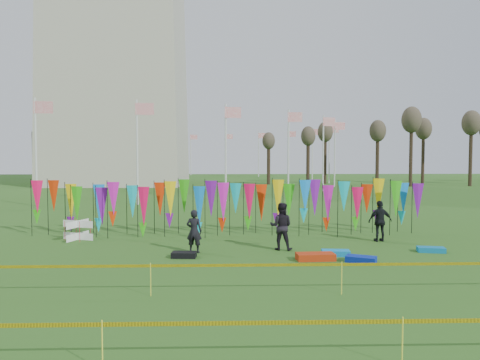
{
  "coord_description": "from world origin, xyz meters",
  "views": [
    {
      "loc": [
        0.03,
        -14.93,
        3.76
      ],
      "look_at": [
        0.65,
        6.0,
        2.66
      ],
      "focal_mm": 35.0,
      "sensor_mm": 36.0,
      "label": 1
    }
  ],
  "objects_px": {
    "kite_bag_red": "(315,257)",
    "person_left": "(194,231)",
    "person_right": "(380,221)",
    "kite_bag_turquoise": "(336,253)",
    "kite_bag_blue": "(361,259)",
    "box_kite": "(78,230)",
    "kite_bag_black": "(184,255)",
    "kite_bag_teal": "(431,250)",
    "person_mid": "(281,226)"
  },
  "relations": [
    {
      "from": "kite_bag_red",
      "to": "person_left",
      "type": "bearing_deg",
      "value": 161.93
    },
    {
      "from": "person_right",
      "to": "kite_bag_red",
      "type": "bearing_deg",
      "value": 39.66
    },
    {
      "from": "kite_bag_turquoise",
      "to": "kite_bag_blue",
      "type": "height_order",
      "value": "kite_bag_blue"
    },
    {
      "from": "kite_bag_red",
      "to": "kite_bag_turquoise",
      "type": "bearing_deg",
      "value": 38.97
    },
    {
      "from": "box_kite",
      "to": "person_right",
      "type": "height_order",
      "value": "person_right"
    },
    {
      "from": "person_right",
      "to": "kite_bag_blue",
      "type": "bearing_deg",
      "value": 57.68
    },
    {
      "from": "person_left",
      "to": "kite_bag_blue",
      "type": "height_order",
      "value": "person_left"
    },
    {
      "from": "kite_bag_black",
      "to": "kite_bag_teal",
      "type": "bearing_deg",
      "value": 4.16
    },
    {
      "from": "kite_bag_teal",
      "to": "kite_bag_black",
      "type": "bearing_deg",
      "value": -175.84
    },
    {
      "from": "kite_bag_black",
      "to": "person_mid",
      "type": "bearing_deg",
      "value": 19.36
    },
    {
      "from": "kite_bag_blue",
      "to": "kite_bag_black",
      "type": "distance_m",
      "value": 6.38
    },
    {
      "from": "person_mid",
      "to": "kite_bag_blue",
      "type": "height_order",
      "value": "person_mid"
    },
    {
      "from": "kite_bag_blue",
      "to": "kite_bag_teal",
      "type": "xyz_separation_m",
      "value": [
        3.23,
        1.65,
        -0.01
      ]
    },
    {
      "from": "kite_bag_turquoise",
      "to": "kite_bag_teal",
      "type": "xyz_separation_m",
      "value": [
        3.87,
        0.53,
        -0.01
      ]
    },
    {
      "from": "kite_bag_blue",
      "to": "kite_bag_red",
      "type": "distance_m",
      "value": 1.59
    },
    {
      "from": "box_kite",
      "to": "kite_bag_black",
      "type": "bearing_deg",
      "value": -36.51
    },
    {
      "from": "kite_bag_black",
      "to": "kite_bag_turquoise",
      "type": "bearing_deg",
      "value": 1.66
    },
    {
      "from": "person_left",
      "to": "person_mid",
      "type": "xyz_separation_m",
      "value": [
        3.43,
        0.43,
        0.11
      ]
    },
    {
      "from": "person_left",
      "to": "person_mid",
      "type": "height_order",
      "value": "person_mid"
    },
    {
      "from": "box_kite",
      "to": "person_left",
      "type": "relative_size",
      "value": 0.53
    },
    {
      "from": "person_left",
      "to": "kite_bag_black",
      "type": "xyz_separation_m",
      "value": [
        -0.32,
        -0.88,
        -0.73
      ]
    },
    {
      "from": "person_left",
      "to": "kite_bag_blue",
      "type": "xyz_separation_m",
      "value": [
        5.99,
        -1.83,
        -0.73
      ]
    },
    {
      "from": "box_kite",
      "to": "kite_bag_turquoise",
      "type": "distance_m",
      "value": 11.3
    },
    {
      "from": "kite_bag_blue",
      "to": "kite_bag_red",
      "type": "relative_size",
      "value": 0.75
    },
    {
      "from": "person_right",
      "to": "kite_bag_teal",
      "type": "relative_size",
      "value": 1.76
    },
    {
      "from": "kite_bag_black",
      "to": "person_right",
      "type": "bearing_deg",
      "value": 19.87
    },
    {
      "from": "kite_bag_turquoise",
      "to": "kite_bag_teal",
      "type": "bearing_deg",
      "value": 7.8
    },
    {
      "from": "person_left",
      "to": "kite_bag_turquoise",
      "type": "relative_size",
      "value": 1.62
    },
    {
      "from": "person_mid",
      "to": "box_kite",
      "type": "bearing_deg",
      "value": -2.28
    },
    {
      "from": "person_mid",
      "to": "kite_bag_turquoise",
      "type": "height_order",
      "value": "person_mid"
    },
    {
      "from": "kite_bag_red",
      "to": "kite_bag_teal",
      "type": "distance_m",
      "value": 4.94
    },
    {
      "from": "box_kite",
      "to": "kite_bag_blue",
      "type": "distance_m",
      "value": 12.28
    },
    {
      "from": "person_right",
      "to": "kite_bag_black",
      "type": "distance_m",
      "value": 8.85
    },
    {
      "from": "person_left",
      "to": "kite_bag_black",
      "type": "bearing_deg",
      "value": 81.75
    },
    {
      "from": "kite_bag_blue",
      "to": "kite_bag_black",
      "type": "bearing_deg",
      "value": 171.43
    },
    {
      "from": "box_kite",
      "to": "kite_bag_red",
      "type": "relative_size",
      "value": 0.65
    },
    {
      "from": "box_kite",
      "to": "kite_bag_turquoise",
      "type": "relative_size",
      "value": 0.85
    },
    {
      "from": "kite_bag_turquoise",
      "to": "kite_bag_red",
      "type": "xyz_separation_m",
      "value": [
        -0.91,
        -0.73,
        0.02
      ]
    },
    {
      "from": "person_right",
      "to": "kite_bag_black",
      "type": "xyz_separation_m",
      "value": [
        -8.29,
        -3.0,
        -0.79
      ]
    },
    {
      "from": "box_kite",
      "to": "person_mid",
      "type": "xyz_separation_m",
      "value": [
        8.79,
        -2.41,
        0.5
      ]
    },
    {
      "from": "kite_bag_turquoise",
      "to": "kite_bag_blue",
      "type": "xyz_separation_m",
      "value": [
        0.64,
        -1.12,
        0.0
      ]
    },
    {
      "from": "person_mid",
      "to": "kite_bag_red",
      "type": "bearing_deg",
      "value": 131.42
    },
    {
      "from": "kite_bag_turquoise",
      "to": "kite_bag_blue",
      "type": "distance_m",
      "value": 1.28
    },
    {
      "from": "kite_bag_turquoise",
      "to": "person_right",
      "type": "bearing_deg",
      "value": 47.27
    },
    {
      "from": "person_left",
      "to": "kite_bag_black",
      "type": "height_order",
      "value": "person_left"
    },
    {
      "from": "person_mid",
      "to": "kite_bag_blue",
      "type": "distance_m",
      "value": 3.52
    },
    {
      "from": "person_right",
      "to": "kite_bag_turquoise",
      "type": "bearing_deg",
      "value": 41.59
    },
    {
      "from": "person_mid",
      "to": "kite_bag_teal",
      "type": "bearing_deg",
      "value": -173.07
    },
    {
      "from": "kite_bag_black",
      "to": "kite_bag_teal",
      "type": "xyz_separation_m",
      "value": [
        9.54,
        0.69,
        -0.01
      ]
    },
    {
      "from": "kite_bag_blue",
      "to": "kite_bag_teal",
      "type": "height_order",
      "value": "kite_bag_blue"
    }
  ]
}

